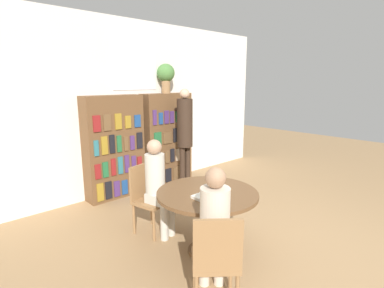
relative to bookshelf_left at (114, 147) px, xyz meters
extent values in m
plane|color=#9E7A51|center=(0.56, -3.19, -0.86)|extent=(16.00, 16.00, 0.00)
cube|color=silver|center=(0.56, 0.19, 0.64)|extent=(6.40, 0.06, 3.00)
cube|color=white|center=(0.56, 0.16, 1.49)|extent=(0.90, 0.01, 1.10)
cube|color=brown|center=(0.00, 0.00, 0.00)|extent=(1.01, 0.32, 1.73)
cube|color=olive|center=(-0.38, -0.17, -0.65)|extent=(0.11, 0.02, 0.29)
cube|color=black|center=(-0.23, -0.17, -0.65)|extent=(0.11, 0.02, 0.29)
cube|color=#4C2D6B|center=(-0.08, -0.17, -0.67)|extent=(0.10, 0.02, 0.27)
cube|color=navy|center=(0.07, -0.17, -0.68)|extent=(0.10, 0.02, 0.25)
cube|color=#4C2D6B|center=(0.23, -0.17, -0.69)|extent=(0.12, 0.02, 0.22)
cube|color=olive|center=(0.38, -0.17, -0.66)|extent=(0.12, 0.02, 0.27)
cube|color=maroon|center=(-0.39, -0.17, -0.31)|extent=(0.09, 0.02, 0.24)
cube|color=#236638|center=(-0.27, -0.17, -0.30)|extent=(0.09, 0.02, 0.25)
cube|color=maroon|center=(-0.12, -0.17, -0.28)|extent=(0.08, 0.02, 0.28)
cube|color=#2D707A|center=(0.01, -0.17, -0.28)|extent=(0.08, 0.02, 0.29)
cube|color=#4C2D6B|center=(0.13, -0.17, -0.28)|extent=(0.08, 0.02, 0.30)
cube|color=#4C2D6B|center=(0.26, -0.17, -0.29)|extent=(0.08, 0.02, 0.26)
cube|color=maroon|center=(0.38, -0.17, -0.31)|extent=(0.09, 0.02, 0.23)
cube|color=#2D707A|center=(-0.39, -0.17, 0.07)|extent=(0.07, 0.02, 0.25)
cube|color=olive|center=(-0.26, -0.17, 0.10)|extent=(0.10, 0.02, 0.29)
cube|color=black|center=(-0.12, -0.17, 0.10)|extent=(0.09, 0.02, 0.30)
cube|color=#236638|center=(0.00, -0.17, 0.09)|extent=(0.08, 0.02, 0.27)
cube|color=brown|center=(0.13, -0.17, 0.07)|extent=(0.07, 0.02, 0.24)
cube|color=#4C2D6B|center=(0.25, -0.17, 0.07)|extent=(0.08, 0.02, 0.24)
cube|color=black|center=(0.40, -0.17, 0.09)|extent=(0.11, 0.02, 0.28)
cube|color=maroon|center=(-0.36, -0.17, 0.45)|extent=(0.12, 0.02, 0.25)
cube|color=brown|center=(-0.19, -0.17, 0.46)|extent=(0.13, 0.02, 0.26)
cube|color=olive|center=(0.01, -0.17, 0.45)|extent=(0.11, 0.02, 0.26)
cube|color=olive|center=(0.18, -0.17, 0.43)|extent=(0.10, 0.02, 0.21)
cube|color=navy|center=(0.37, -0.17, 0.43)|extent=(0.11, 0.02, 0.21)
cube|color=brown|center=(1.13, 0.00, 0.00)|extent=(1.01, 0.32, 1.73)
cube|color=#4C2D6B|center=(0.78, -0.17, -0.65)|extent=(0.19, 0.02, 0.30)
cube|color=black|center=(1.01, -0.17, -0.67)|extent=(0.13, 0.02, 0.26)
cube|color=brown|center=(1.23, -0.17, -0.67)|extent=(0.19, 0.02, 0.26)
cube|color=olive|center=(1.47, -0.17, -0.69)|extent=(0.20, 0.02, 0.23)
cube|color=brown|center=(0.74, -0.17, -0.29)|extent=(0.11, 0.02, 0.28)
cube|color=brown|center=(0.87, -0.17, -0.31)|extent=(0.11, 0.02, 0.24)
cube|color=brown|center=(0.99, -0.17, -0.31)|extent=(0.10, 0.02, 0.24)
cube|color=black|center=(1.12, -0.17, -0.30)|extent=(0.09, 0.02, 0.25)
cube|color=tan|center=(1.26, -0.17, -0.31)|extent=(0.10, 0.02, 0.23)
cube|color=#2D707A|center=(1.38, -0.17, -0.31)|extent=(0.10, 0.02, 0.23)
cube|color=olive|center=(1.51, -0.17, -0.31)|extent=(0.08, 0.02, 0.23)
cube|color=#236638|center=(0.78, -0.17, 0.07)|extent=(0.15, 0.02, 0.24)
cube|color=brown|center=(1.00, -0.17, 0.06)|extent=(0.19, 0.02, 0.21)
cube|color=black|center=(1.24, -0.17, 0.09)|extent=(0.17, 0.02, 0.27)
cube|color=maroon|center=(1.47, -0.17, 0.09)|extent=(0.18, 0.02, 0.28)
cube|color=#4C2D6B|center=(0.73, -0.17, 0.46)|extent=(0.07, 0.02, 0.27)
cube|color=navy|center=(0.86, -0.17, 0.43)|extent=(0.08, 0.02, 0.21)
cube|color=#4C2D6B|center=(0.99, -0.17, 0.45)|extent=(0.09, 0.02, 0.24)
cube|color=#4C2D6B|center=(1.12, -0.17, 0.44)|extent=(0.09, 0.02, 0.22)
cube|color=#236638|center=(1.25, -0.17, 0.44)|extent=(0.08, 0.02, 0.24)
cube|color=navy|center=(1.39, -0.17, 0.45)|extent=(0.08, 0.02, 0.25)
cube|color=brown|center=(1.52, -0.17, 0.45)|extent=(0.12, 0.02, 0.25)
cylinder|color=#997047|center=(1.13, 0.00, 0.99)|extent=(0.16, 0.16, 0.24)
sphere|color=#4C7F3D|center=(1.13, 0.00, 1.24)|extent=(0.33, 0.33, 0.33)
cylinder|color=brown|center=(-0.10, -2.28, -0.85)|extent=(0.44, 0.44, 0.03)
cylinder|color=brown|center=(-0.10, -2.28, -0.50)|extent=(0.12, 0.12, 0.66)
cylinder|color=brown|center=(-0.10, -2.28, -0.15)|extent=(1.14, 1.14, 0.04)
cube|color=olive|center=(-0.65, -2.91, -0.44)|extent=(0.56, 0.56, 0.04)
cube|color=olive|center=(-0.77, -3.04, -0.19)|extent=(0.33, 0.29, 0.45)
cylinder|color=olive|center=(-0.67, -2.67, -0.66)|extent=(0.04, 0.04, 0.40)
cylinder|color=olive|center=(-0.41, -2.89, -0.66)|extent=(0.04, 0.04, 0.40)
cube|color=olive|center=(-0.29, -1.47, -0.44)|extent=(0.48, 0.48, 0.04)
cube|color=olive|center=(-0.33, -1.29, -0.19)|extent=(0.40, 0.12, 0.45)
cylinder|color=olive|center=(-0.09, -1.60, -0.66)|extent=(0.04, 0.04, 0.40)
cylinder|color=olive|center=(-0.42, -1.67, -0.66)|extent=(0.04, 0.04, 0.40)
cylinder|color=olive|center=(-0.16, -1.27, -0.66)|extent=(0.04, 0.04, 0.40)
cylinder|color=olive|center=(-0.49, -1.34, -0.66)|extent=(0.04, 0.04, 0.40)
cube|color=beige|center=(-0.26, -1.61, -0.36)|extent=(0.31, 0.37, 0.12)
cylinder|color=beige|center=(-0.28, -1.53, -0.05)|extent=(0.25, 0.25, 0.50)
sphere|color=tan|center=(-0.28, -1.53, 0.30)|extent=(0.18, 0.18, 0.18)
cylinder|color=beige|center=(-0.17, -1.70, -0.64)|extent=(0.10, 0.10, 0.44)
cylinder|color=beige|center=(-0.30, -1.73, -0.64)|extent=(0.10, 0.10, 0.44)
cube|color=beige|center=(-0.56, -2.80, -0.36)|extent=(0.41, 0.41, 0.12)
cylinder|color=beige|center=(-0.61, -2.86, -0.05)|extent=(0.26, 0.26, 0.50)
sphere|color=#A37A5B|center=(-0.61, -2.86, 0.29)|extent=(0.18, 0.18, 0.18)
cylinder|color=beige|center=(-0.54, -2.67, -0.64)|extent=(0.10, 0.10, 0.44)
cylinder|color=beige|center=(-0.43, -2.76, -0.64)|extent=(0.10, 0.10, 0.44)
cylinder|color=#332319|center=(1.07, -0.51, -0.46)|extent=(0.10, 0.10, 0.79)
cylinder|color=#332319|center=(1.20, -0.51, -0.46)|extent=(0.10, 0.10, 0.79)
cylinder|color=#332319|center=(1.14, -0.51, 0.36)|extent=(0.28, 0.28, 0.86)
sphere|color=tan|center=(1.14, -0.51, 0.88)|extent=(0.17, 0.17, 0.17)
cylinder|color=#332319|center=(1.22, -0.24, 0.57)|extent=(0.07, 0.30, 0.07)
cube|color=silver|center=(-0.25, -2.37, -0.11)|extent=(0.24, 0.18, 0.03)
camera|label=1|loc=(-2.39, -4.48, 1.09)|focal=28.00mm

